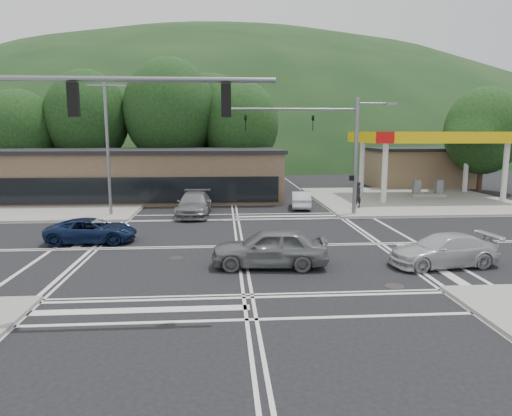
{
  "coord_description": "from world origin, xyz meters",
  "views": [
    {
      "loc": [
        -0.81,
        -22.34,
        5.62
      ],
      "look_at": [
        1.04,
        3.31,
        1.4
      ],
      "focal_mm": 32.0,
      "sensor_mm": 36.0,
      "label": 1
    }
  ],
  "objects": [
    {
      "name": "signal_mast_ne",
      "position": [
        6.95,
        8.2,
        5.07
      ],
      "size": [
        11.65,
        0.3,
        8.0
      ],
      "color": "slate",
      "rests_on": "ground"
    },
    {
      "name": "tree_n_a",
      "position": [
        -14.0,
        24.0,
        7.14
      ],
      "size": [
        8.0,
        8.0,
        11.75
      ],
      "color": "#382619",
      "rests_on": "ground"
    },
    {
      "name": "pedestrian",
      "position": [
        9.12,
        10.55,
        1.12
      ],
      "size": [
        0.85,
        0.76,
        1.94
      ],
      "primitive_type": "imported",
      "rotation": [
        0.0,
        0.0,
        3.66
      ],
      "color": "black",
      "rests_on": "sidewalk_ne"
    },
    {
      "name": "car_grey_center",
      "position": [
        1.12,
        -3.62,
        0.84
      ],
      "size": [
        5.06,
        2.39,
        1.67
      ],
      "primitive_type": "imported",
      "rotation": [
        0.0,
        0.0,
        -1.66
      ],
      "color": "slate",
      "rests_on": "ground"
    },
    {
      "name": "car_silver_east",
      "position": [
        8.55,
        -4.03,
        0.68
      ],
      "size": [
        4.92,
        2.49,
        1.37
      ],
      "primitive_type": "imported",
      "rotation": [
        0.0,
        0.0,
        -1.44
      ],
      "color": "silver",
      "rests_on": "ground"
    },
    {
      "name": "car_queue_a",
      "position": [
        5.06,
        11.58,
        0.65
      ],
      "size": [
        1.86,
        4.08,
        1.3
      ],
      "primitive_type": "imported",
      "rotation": [
        0.0,
        0.0,
        3.01
      ],
      "color": "silver",
      "rests_on": "ground"
    },
    {
      "name": "tree_n_c",
      "position": [
        1.0,
        24.0,
        6.49
      ],
      "size": [
        7.6,
        7.6,
        10.87
      ],
      "color": "#382619",
      "rests_on": "ground"
    },
    {
      "name": "hill_north",
      "position": [
        0.0,
        90.0,
        0.0
      ],
      "size": [
        252.0,
        126.0,
        140.0
      ],
      "primitive_type": "ellipsoid",
      "color": "#183619",
      "rests_on": "ground"
    },
    {
      "name": "car_northbound",
      "position": [
        -2.84,
        9.0,
        0.79
      ],
      "size": [
        2.43,
        5.53,
        1.58
      ],
      "primitive_type": "imported",
      "rotation": [
        0.0,
        0.0,
        -0.04
      ],
      "color": "slate",
      "rests_on": "ground"
    },
    {
      "name": "signal_mast_sw",
      "position": [
        -6.39,
        -8.2,
        5.12
      ],
      "size": [
        9.14,
        0.28,
        8.0
      ],
      "color": "slate",
      "rests_on": "ground"
    },
    {
      "name": "convenience_store",
      "position": [
        20.0,
        25.0,
        1.9
      ],
      "size": [
        10.0,
        6.0,
        3.8
      ],
      "primitive_type": "cube",
      "color": "#846B4F",
      "rests_on": "ground"
    },
    {
      "name": "tree_ne",
      "position": [
        24.0,
        20.0,
        5.84
      ],
      "size": [
        7.2,
        7.2,
        9.99
      ],
      "color": "#382619",
      "rests_on": "ground"
    },
    {
      "name": "car_blue_west",
      "position": [
        -7.66,
        1.39,
        0.63
      ],
      "size": [
        4.56,
        2.15,
        1.26
      ],
      "primitive_type": "imported",
      "rotation": [
        0.0,
        0.0,
        1.58
      ],
      "color": "#0E1B3E",
      "rests_on": "ground"
    },
    {
      "name": "gas_station_canopy",
      "position": [
        16.99,
        15.99,
        5.04
      ],
      "size": [
        12.32,
        8.34,
        5.75
      ],
      "color": "silver",
      "rests_on": "ground"
    },
    {
      "name": "ground",
      "position": [
        0.0,
        0.0,
        0.0
      ],
      "size": [
        120.0,
        120.0,
        0.0
      ],
      "primitive_type": "plane",
      "color": "black",
      "rests_on": "ground"
    },
    {
      "name": "sidewalk_nw",
      "position": [
        -15.0,
        15.0,
        0.07
      ],
      "size": [
        16.0,
        16.0,
        0.15
      ],
      "primitive_type": "cube",
      "color": "gray",
      "rests_on": "ground"
    },
    {
      "name": "tree_n_e",
      "position": [
        -2.0,
        28.0,
        7.14
      ],
      "size": [
        8.4,
        8.4,
        11.98
      ],
      "color": "#382619",
      "rests_on": "ground"
    },
    {
      "name": "tree_n_d",
      "position": [
        -20.0,
        23.0,
        5.84
      ],
      "size": [
        6.8,
        6.8,
        9.76
      ],
      "color": "#382619",
      "rests_on": "ground"
    },
    {
      "name": "commercial_row",
      "position": [
        -8.0,
        17.0,
        2.0
      ],
      "size": [
        24.0,
        8.0,
        4.0
      ],
      "primitive_type": "cube",
      "color": "brown",
      "rests_on": "ground"
    },
    {
      "name": "streetlight_nw",
      "position": [
        -8.44,
        9.0,
        5.05
      ],
      "size": [
        2.5,
        0.25,
        9.0
      ],
      "color": "slate",
      "rests_on": "ground"
    },
    {
      "name": "sidewalk_ne",
      "position": [
        15.0,
        15.0,
        0.07
      ],
      "size": [
        16.0,
        16.0,
        0.15
      ],
      "primitive_type": "cube",
      "color": "gray",
      "rests_on": "ground"
    },
    {
      "name": "car_queue_b",
      "position": [
        3.65,
        19.18,
        0.7
      ],
      "size": [
        2.09,
        4.26,
        1.4
      ],
      "primitive_type": "imported",
      "rotation": [
        0.0,
        0.0,
        3.25
      ],
      "color": "#B7B7B3",
      "rests_on": "ground"
    },
    {
      "name": "tree_n_b",
      "position": [
        -6.0,
        24.0,
        7.79
      ],
      "size": [
        9.0,
        9.0,
        12.98
      ],
      "color": "#382619",
      "rests_on": "ground"
    }
  ]
}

